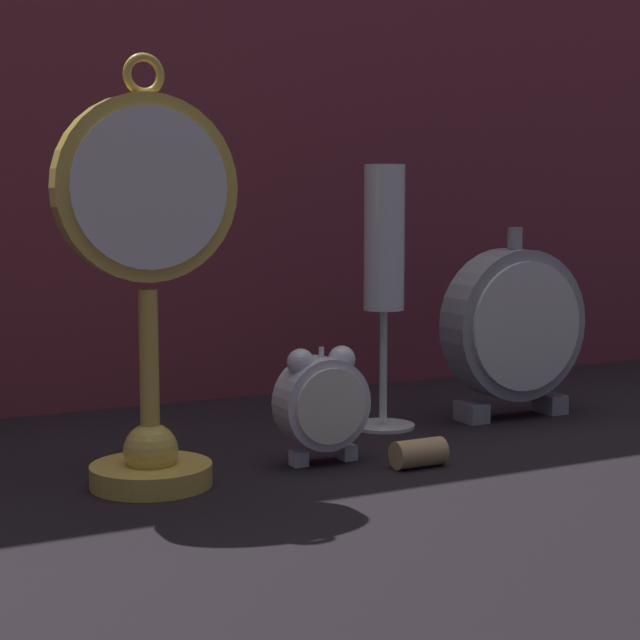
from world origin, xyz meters
TOP-DOWN VIEW (x-y plane):
  - ground_plane at (0.00, 0.00)m, footprint 4.00×4.00m
  - fabric_backdrop_drape at (0.00, 0.33)m, footprint 1.80×0.01m
  - pocket_watch_on_stand at (-0.16, 0.03)m, footprint 0.13×0.09m
  - alarm_clock_twin_bell at (-0.02, 0.03)m, footprint 0.07×0.03m
  - mantel_clock_silver at (0.22, 0.10)m, footprint 0.14×0.04m
  - champagne_flute at (0.09, 0.12)m, footprint 0.06×0.06m
  - wine_cork at (0.04, -0.01)m, footprint 0.04×0.02m

SIDE VIEW (x-z plane):
  - ground_plane at x=0.00m, z-range 0.00..0.00m
  - wine_cork at x=0.04m, z-range 0.00..0.02m
  - alarm_clock_twin_bell at x=-0.02m, z-range 0.00..0.10m
  - mantel_clock_silver at x=0.22m, z-range 0.00..0.18m
  - pocket_watch_on_stand at x=-0.16m, z-range -0.01..0.30m
  - champagne_flute at x=0.09m, z-range 0.03..0.27m
  - fabric_backdrop_drape at x=0.00m, z-range 0.00..0.69m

